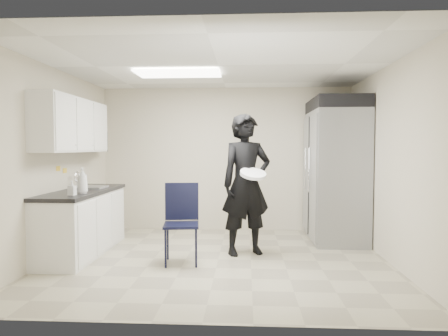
# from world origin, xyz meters

# --- Properties ---
(floor) EXTENTS (4.50, 4.50, 0.00)m
(floor) POSITION_xyz_m (0.00, 0.00, 0.00)
(floor) COLOR tan
(floor) RESTS_ON ground
(ceiling) EXTENTS (4.50, 4.50, 0.00)m
(ceiling) POSITION_xyz_m (0.00, 0.00, 2.60)
(ceiling) COLOR silver
(ceiling) RESTS_ON back_wall
(back_wall) EXTENTS (4.50, 0.00, 4.50)m
(back_wall) POSITION_xyz_m (0.00, 2.00, 1.30)
(back_wall) COLOR #BCB19B
(back_wall) RESTS_ON floor
(left_wall) EXTENTS (0.00, 4.00, 4.00)m
(left_wall) POSITION_xyz_m (-2.25, 0.00, 1.30)
(left_wall) COLOR #BCB19B
(left_wall) RESTS_ON floor
(right_wall) EXTENTS (0.00, 4.00, 4.00)m
(right_wall) POSITION_xyz_m (2.25, 0.00, 1.30)
(right_wall) COLOR #BCB19B
(right_wall) RESTS_ON floor
(ceiling_panel) EXTENTS (1.20, 0.60, 0.02)m
(ceiling_panel) POSITION_xyz_m (-0.60, 0.40, 2.57)
(ceiling_panel) COLOR white
(ceiling_panel) RESTS_ON ceiling
(lower_counter) EXTENTS (0.60, 1.90, 0.86)m
(lower_counter) POSITION_xyz_m (-1.95, 0.20, 0.43)
(lower_counter) COLOR silver
(lower_counter) RESTS_ON floor
(countertop) EXTENTS (0.64, 1.95, 0.05)m
(countertop) POSITION_xyz_m (-1.95, 0.20, 0.89)
(countertop) COLOR black
(countertop) RESTS_ON lower_counter
(sink) EXTENTS (0.42, 0.40, 0.14)m
(sink) POSITION_xyz_m (-1.93, 0.45, 0.87)
(sink) COLOR gray
(sink) RESTS_ON countertop
(faucet) EXTENTS (0.02, 0.02, 0.24)m
(faucet) POSITION_xyz_m (-2.13, 0.45, 1.02)
(faucet) COLOR silver
(faucet) RESTS_ON countertop
(upper_cabinets) EXTENTS (0.35, 1.80, 0.75)m
(upper_cabinets) POSITION_xyz_m (-2.08, 0.20, 1.83)
(upper_cabinets) COLOR silver
(upper_cabinets) RESTS_ON left_wall
(towel_dispenser) EXTENTS (0.22, 0.30, 0.35)m
(towel_dispenser) POSITION_xyz_m (-2.14, 1.35, 1.62)
(towel_dispenser) COLOR black
(towel_dispenser) RESTS_ON left_wall
(notice_sticker_left) EXTENTS (0.00, 0.12, 0.07)m
(notice_sticker_left) POSITION_xyz_m (-2.24, 0.10, 1.22)
(notice_sticker_left) COLOR yellow
(notice_sticker_left) RESTS_ON left_wall
(notice_sticker_right) EXTENTS (0.00, 0.12, 0.07)m
(notice_sticker_right) POSITION_xyz_m (-2.24, 0.30, 1.18)
(notice_sticker_right) COLOR yellow
(notice_sticker_right) RESTS_ON left_wall
(commercial_fridge) EXTENTS (0.80, 1.35, 2.10)m
(commercial_fridge) POSITION_xyz_m (1.83, 1.27, 1.05)
(commercial_fridge) COLOR gray
(commercial_fridge) RESTS_ON floor
(fridge_compressor) EXTENTS (0.80, 1.35, 0.20)m
(fridge_compressor) POSITION_xyz_m (1.83, 1.27, 2.20)
(fridge_compressor) COLOR black
(fridge_compressor) RESTS_ON commercial_fridge
(folding_chair) EXTENTS (0.50, 0.50, 1.01)m
(folding_chair) POSITION_xyz_m (-0.47, -0.21, 0.51)
(folding_chair) COLOR black
(folding_chair) RESTS_ON floor
(man_tuxedo) EXTENTS (0.86, 0.72, 1.99)m
(man_tuxedo) POSITION_xyz_m (0.37, 0.31, 0.99)
(man_tuxedo) COLOR black
(man_tuxedo) RESTS_ON floor
(bucket_lid) EXTENTS (0.46, 0.46, 0.04)m
(bucket_lid) POSITION_xyz_m (0.47, 0.07, 1.16)
(bucket_lid) COLOR white
(bucket_lid) RESTS_ON man_tuxedo
(soap_bottle_a) EXTENTS (0.15, 0.15, 0.34)m
(soap_bottle_a) POSITION_xyz_m (-1.77, -0.20, 1.08)
(soap_bottle_a) COLOR white
(soap_bottle_a) RESTS_ON countertop
(soap_bottle_b) EXTENTS (0.09, 0.09, 0.19)m
(soap_bottle_b) POSITION_xyz_m (-1.82, -0.42, 1.00)
(soap_bottle_b) COLOR #A7A4B0
(soap_bottle_b) RESTS_ON countertop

